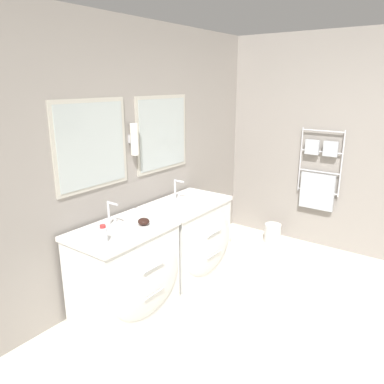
# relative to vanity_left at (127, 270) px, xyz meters

# --- Properties ---
(ground_plane) EXTENTS (16.00, 16.00, 0.00)m
(ground_plane) POSITION_rel_vanity_left_xyz_m (0.33, -1.85, -0.42)
(ground_plane) COLOR beige
(wall_back) EXTENTS (5.93, 0.16, 2.60)m
(wall_back) POSITION_rel_vanity_left_xyz_m (0.34, 0.39, 0.89)
(wall_back) COLOR gray
(wall_back) RESTS_ON ground_plane
(wall_right) EXTENTS (0.13, 4.32, 2.60)m
(wall_right) POSITION_rel_vanity_left_xyz_m (2.53, -0.85, 0.88)
(wall_right) COLOR gray
(wall_right) RESTS_ON ground_plane
(vanity_left) EXTENTS (0.91, 0.66, 0.81)m
(vanity_left) POSITION_rel_vanity_left_xyz_m (0.00, 0.00, 0.00)
(vanity_left) COLOR white
(vanity_left) RESTS_ON ground_plane
(vanity_right) EXTENTS (0.91, 0.66, 0.81)m
(vanity_right) POSITION_rel_vanity_left_xyz_m (0.94, 0.00, 0.00)
(vanity_right) COLOR white
(vanity_right) RESTS_ON ground_plane
(faucet_left) EXTENTS (0.17, 0.13, 0.22)m
(faucet_left) POSITION_rel_vanity_left_xyz_m (-0.00, 0.18, 0.50)
(faucet_left) COLOR silver
(faucet_left) RESTS_ON vanity_left
(faucet_right) EXTENTS (0.17, 0.13, 0.22)m
(faucet_right) POSITION_rel_vanity_left_xyz_m (0.94, 0.18, 0.50)
(faucet_right) COLOR silver
(faucet_right) RESTS_ON vanity_right
(toiletry_bottle) EXTENTS (0.07, 0.07, 0.14)m
(toiletry_bottle) POSITION_rel_vanity_left_xyz_m (-0.29, -0.06, 0.46)
(toiletry_bottle) COLOR silver
(toiletry_bottle) RESTS_ON vanity_left
(amenity_bowl) EXTENTS (0.11, 0.11, 0.06)m
(amenity_bowl) POSITION_rel_vanity_left_xyz_m (0.17, -0.06, 0.43)
(amenity_bowl) COLOR black
(amenity_bowl) RESTS_ON vanity_left
(waste_bin) EXTENTS (0.21, 0.21, 0.25)m
(waste_bin) POSITION_rel_vanity_left_xyz_m (2.22, -0.40, -0.29)
(waste_bin) COLOR silver
(waste_bin) RESTS_ON ground_plane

